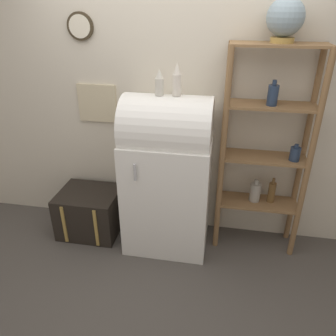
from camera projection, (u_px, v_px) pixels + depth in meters
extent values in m
plane|color=#4C4742|center=(163.00, 256.00, 3.08)|extent=(12.00, 12.00, 0.00)
cube|color=beige|center=(174.00, 99.00, 2.97)|extent=(7.00, 0.05, 2.70)
cylinder|color=#382D1E|center=(80.00, 26.00, 2.79)|extent=(0.23, 0.03, 0.23)
cylinder|color=beige|center=(79.00, 26.00, 2.78)|extent=(0.19, 0.01, 0.19)
cube|color=#C6B793|center=(97.00, 103.00, 3.09)|extent=(0.37, 0.02, 0.35)
cube|color=white|center=(168.00, 193.00, 3.06)|extent=(0.76, 0.60, 1.09)
cylinder|color=white|center=(168.00, 129.00, 2.76)|extent=(0.75, 0.57, 0.57)
cylinder|color=#B7B7BC|center=(135.00, 172.00, 2.64)|extent=(0.02, 0.02, 0.15)
cube|color=black|center=(90.00, 212.00, 3.34)|extent=(0.59, 0.49, 0.45)
cube|color=#AD8942|center=(64.00, 225.00, 3.14)|extent=(0.03, 0.01, 0.41)
cube|color=#AD8942|center=(96.00, 228.00, 3.09)|extent=(0.03, 0.01, 0.41)
cylinder|color=olive|center=(222.00, 159.00, 2.81)|extent=(0.05, 0.05, 1.86)
cylinder|color=olive|center=(308.00, 166.00, 2.69)|extent=(0.05, 0.05, 1.86)
cylinder|color=olive|center=(223.00, 148.00, 3.03)|extent=(0.05, 0.05, 1.86)
cylinder|color=olive|center=(303.00, 153.00, 2.91)|extent=(0.05, 0.05, 1.86)
cube|color=olive|center=(257.00, 202.00, 3.08)|extent=(0.73, 0.28, 0.02)
cube|color=olive|center=(263.00, 157.00, 2.86)|extent=(0.73, 0.28, 0.02)
cube|color=olive|center=(271.00, 105.00, 2.65)|extent=(0.73, 0.28, 0.02)
cube|color=olive|center=(280.00, 44.00, 2.44)|extent=(0.73, 0.28, 0.02)
cylinder|color=#23334C|center=(273.00, 95.00, 2.58)|extent=(0.08, 0.08, 0.16)
cylinder|color=#23334C|center=(275.00, 82.00, 2.54)|extent=(0.03, 0.03, 0.04)
cylinder|color=#9E998E|center=(255.00, 192.00, 3.05)|extent=(0.10, 0.10, 0.18)
cylinder|color=#9E998E|center=(257.00, 182.00, 3.00)|extent=(0.04, 0.04, 0.04)
cylinder|color=brown|center=(272.00, 192.00, 3.03)|extent=(0.07, 0.07, 0.20)
cylinder|color=brown|center=(274.00, 181.00, 2.97)|extent=(0.03, 0.03, 0.05)
cylinder|color=#7F6647|center=(255.00, 193.00, 3.09)|extent=(0.06, 0.06, 0.12)
cylinder|color=#7F6647|center=(256.00, 186.00, 3.05)|extent=(0.02, 0.02, 0.03)
cylinder|color=#23334C|center=(295.00, 154.00, 2.76)|extent=(0.09, 0.09, 0.12)
cylinder|color=#23334C|center=(297.00, 146.00, 2.73)|extent=(0.03, 0.03, 0.03)
cylinder|color=#AD8942|center=(282.00, 40.00, 2.44)|extent=(0.17, 0.17, 0.04)
sphere|color=#7F939E|center=(286.00, 17.00, 2.36)|extent=(0.27, 0.27, 0.27)
cylinder|color=beige|center=(159.00, 87.00, 2.60)|extent=(0.07, 0.07, 0.13)
cone|color=beige|center=(159.00, 74.00, 2.56)|extent=(0.06, 0.06, 0.07)
cylinder|color=silver|center=(177.00, 85.00, 2.58)|extent=(0.07, 0.07, 0.17)
cone|color=silver|center=(177.00, 68.00, 2.52)|extent=(0.06, 0.06, 0.09)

